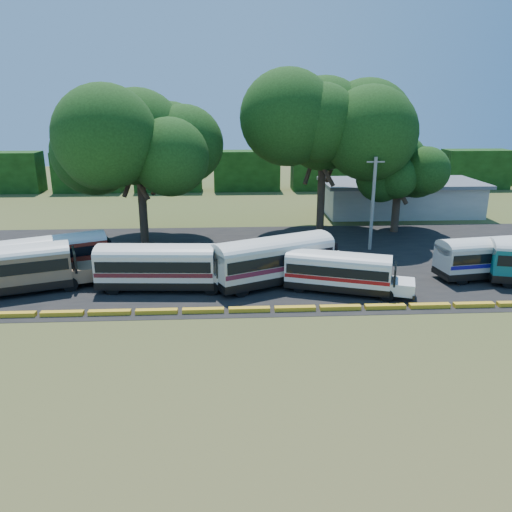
{
  "coord_description": "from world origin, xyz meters",
  "views": [
    {
      "loc": [
        -2.65,
        -29.0,
        13.11
      ],
      "look_at": [
        -0.8,
        6.0,
        2.26
      ],
      "focal_mm": 35.0,
      "sensor_mm": 36.0,
      "label": 1
    }
  ],
  "objects_px": {
    "tree_west": "(138,137)",
    "bus_red": "(56,252)",
    "bus_cream_west": "(160,264)",
    "bus_beige": "(9,267)",
    "bus_white_red": "(341,270)"
  },
  "relations": [
    {
      "from": "bus_beige",
      "to": "tree_west",
      "type": "distance_m",
      "value": 17.11
    },
    {
      "from": "bus_cream_west",
      "to": "bus_white_red",
      "type": "height_order",
      "value": "bus_cream_west"
    },
    {
      "from": "bus_red",
      "to": "bus_white_red",
      "type": "height_order",
      "value": "bus_red"
    },
    {
      "from": "tree_west",
      "to": "bus_beige",
      "type": "bearing_deg",
      "value": -118.77
    },
    {
      "from": "bus_red",
      "to": "bus_cream_west",
      "type": "bearing_deg",
      "value": -48.7
    },
    {
      "from": "bus_white_red",
      "to": "bus_cream_west",
      "type": "bearing_deg",
      "value": -166.55
    },
    {
      "from": "bus_white_red",
      "to": "tree_west",
      "type": "distance_m",
      "value": 23.02
    },
    {
      "from": "bus_red",
      "to": "bus_white_red",
      "type": "bearing_deg",
      "value": -37.98
    },
    {
      "from": "bus_beige",
      "to": "tree_west",
      "type": "relative_size",
      "value": 0.76
    },
    {
      "from": "bus_red",
      "to": "tree_west",
      "type": "relative_size",
      "value": 0.68
    },
    {
      "from": "bus_cream_west",
      "to": "tree_west",
      "type": "distance_m",
      "value": 15.58
    },
    {
      "from": "bus_beige",
      "to": "bus_cream_west",
      "type": "distance_m",
      "value": 10.49
    },
    {
      "from": "bus_beige",
      "to": "tree_west",
      "type": "xyz_separation_m",
      "value": [
        7.29,
        13.27,
        7.98
      ]
    },
    {
      "from": "tree_west",
      "to": "bus_red",
      "type": "bearing_deg",
      "value": -120.01
    },
    {
      "from": "bus_beige",
      "to": "bus_red",
      "type": "distance_m",
      "value": 4.51
    }
  ]
}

